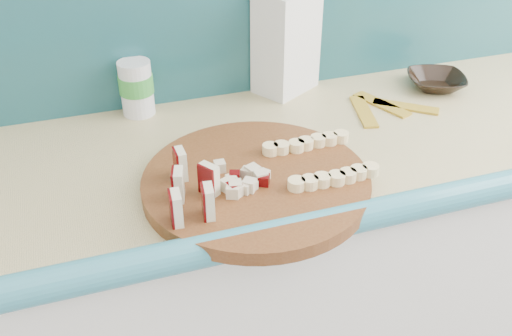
{
  "coord_description": "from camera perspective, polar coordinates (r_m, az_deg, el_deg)",
  "views": [
    {
      "loc": [
        -0.48,
        0.47,
        1.57
      ],
      "look_at": [
        -0.19,
        1.35,
        0.96
      ],
      "focal_mm": 40.0,
      "sensor_mm": 36.0,
      "label": 1
    }
  ],
  "objects": [
    {
      "name": "brown_bowl",
      "position": [
        1.6,
        17.55,
        8.25
      ],
      "size": [
        0.19,
        0.19,
        0.04
      ],
      "primitive_type": "imported",
      "rotation": [
        0.0,
        0.0,
        -0.33
      ],
      "color": "black",
      "rests_on": "kitchen_counter"
    },
    {
      "name": "banana_slices",
      "position": [
        1.16,
        6.43,
        0.82
      ],
      "size": [
        0.2,
        0.17,
        0.02
      ],
      "color": "#F4D895",
      "rests_on": "cutting_board"
    },
    {
      "name": "flour_bag",
      "position": [
        1.49,
        3.03,
        12.51
      ],
      "size": [
        0.19,
        0.17,
        0.26
      ],
      "primitive_type": "cube",
      "rotation": [
        0.0,
        0.0,
        0.54
      ],
      "color": "silver",
      "rests_on": "kitchen_counter"
    },
    {
      "name": "banana_peel",
      "position": [
        1.47,
        12.65,
        5.93
      ],
      "size": [
        0.22,
        0.19,
        0.01
      ],
      "rotation": [
        0.0,
        0.0,
        0.2
      ],
      "color": "gold",
      "rests_on": "kitchen_counter"
    },
    {
      "name": "cutting_board",
      "position": [
        1.13,
        0.0,
        -1.44
      ],
      "size": [
        0.46,
        0.46,
        0.03
      ],
      "primitive_type": "cylinder",
      "rotation": [
        0.0,
        0.0,
        0.01
      ],
      "color": "#4E2710",
      "rests_on": "kitchen_counter"
    },
    {
      "name": "canister",
      "position": [
        1.41,
        -11.87,
        7.94
      ],
      "size": [
        0.08,
        0.08,
        0.13
      ],
      "rotation": [
        0.0,
        0.0,
        0.08
      ],
      "color": "silver",
      "rests_on": "kitchen_counter"
    },
    {
      "name": "apple_wedges",
      "position": [
        1.05,
        -6.62,
        -1.91
      ],
      "size": [
        0.1,
        0.17,
        0.06
      ],
      "color": "beige",
      "rests_on": "cutting_board"
    },
    {
      "name": "kitchen_counter",
      "position": [
        1.62,
        8.1,
        -10.3
      ],
      "size": [
        2.2,
        0.63,
        0.91
      ],
      "color": "white",
      "rests_on": "ground"
    },
    {
      "name": "apple_chunks",
      "position": [
        1.11,
        -1.4,
        -0.62
      ],
      "size": [
        0.07,
        0.07,
        0.02
      ],
      "color": "beige",
      "rests_on": "cutting_board"
    }
  ]
}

